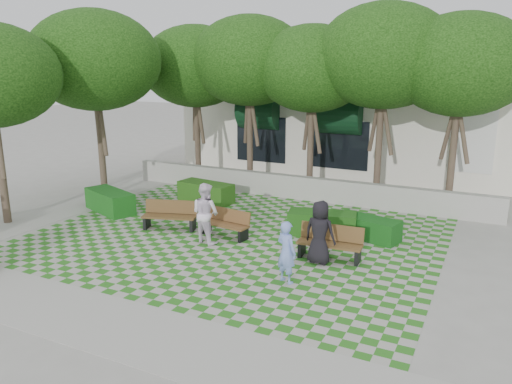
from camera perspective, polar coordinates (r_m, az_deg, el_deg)
The scene contains 17 objects.
ground at distance 14.56m, azimuth -4.40°, elevation -6.45°, with size 90.00×90.00×0.00m, color gray.
lawn at distance 15.37m, azimuth -2.51°, elevation -5.25°, with size 12.00×12.00×0.00m, color #2B721E.
sidewalk_south at distance 11.15m, azimuth -17.13°, elevation -13.94°, with size 16.00×2.00×0.01m, color #9E9B93.
sidewalk_west at distance 19.71m, azimuth -21.21°, elevation -1.78°, with size 2.00×12.00×0.01m, color #9E9B93.
retaining_wall at distance 19.77m, azimuth 4.72°, elevation 0.55°, with size 15.00×0.36×0.90m, color #9E9B93.
bench_east at distance 13.81m, azimuth 8.47°, elevation -5.80°, with size 1.79×0.70×0.92m.
bench_mid at distance 15.42m, azimuth -3.51°, elevation -3.63°, with size 1.66×0.73×0.84m.
bench_west at distance 16.31m, azimuth -9.79°, elevation -2.68°, with size 1.83×1.07×0.91m.
hedge_east at distance 15.59m, azimuth 12.70°, elevation -4.05°, with size 1.89×0.76×0.66m, color #124515.
hedge_midright at distance 15.68m, azimuth 7.55°, elevation -3.58°, with size 2.09×0.83×0.73m, color #174512.
hedge_midleft at distance 19.30m, azimuth -5.75°, elevation -0.03°, with size 2.18×0.87×0.76m, color #1F4A13.
hedge_west at distance 18.69m, azimuth -16.35°, elevation -1.02°, with size 2.20×0.88×0.77m, color #144E17.
person_blue at distance 12.13m, azimuth 3.50°, elevation -6.87°, with size 0.57×0.37×1.56m, color #7B94E1.
person_dark at distance 13.33m, azimuth 7.30°, elevation -4.60°, with size 0.84×0.55×1.72m, color black.
person_white at distance 14.82m, azimuth -5.79°, elevation -2.40°, with size 0.88×0.69×1.82m, color white.
tree_row at distance 19.72m, azimuth -0.46°, elevation 14.44°, with size 17.70×13.40×7.41m.
building at distance 26.59m, azimuth 13.06°, elevation 8.34°, with size 18.00×8.92×5.15m.
Camera 1 is at (6.98, -11.67, 5.19)m, focal length 35.00 mm.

